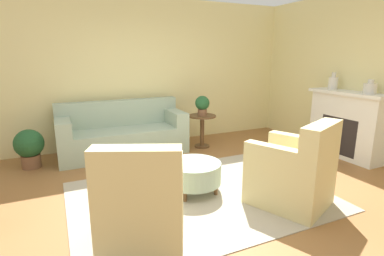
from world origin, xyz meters
TOP-DOWN VIEW (x-y plane):
  - ground_plane at (0.00, 0.00)m, footprint 16.00×16.00m
  - wall_back at (0.00, 2.69)m, footprint 9.26×0.12m
  - wall_right at (3.22, 0.00)m, footprint 0.12×10.31m
  - rug at (0.00, 0.00)m, footprint 3.10×2.26m
  - couch at (-0.49, 2.13)m, footprint 2.19×0.85m
  - armchair_left at (-0.90, -0.66)m, footprint 1.00×1.05m
  - armchair_right at (0.90, -0.66)m, footprint 1.00×1.05m
  - ottoman_table at (-0.01, 0.15)m, footprint 0.71×0.71m
  - side_table at (0.97, 1.87)m, footprint 0.52×0.52m
  - fireplace at (2.97, 0.33)m, footprint 0.44×1.36m
  - vase_mantel_near at (2.96, 0.68)m, footprint 0.16×0.16m
  - vase_mantel_far at (2.96, -0.02)m, footprint 0.19×0.19m
  - potted_plant_on_side_table at (0.97, 1.87)m, footprint 0.27×0.27m
  - potted_plant_floor at (-1.97, 2.01)m, footprint 0.44×0.44m

SIDE VIEW (x-z plane):
  - ground_plane at x=0.00m, z-range 0.00..0.00m
  - rug at x=0.00m, z-range 0.00..0.01m
  - ottoman_table at x=-0.01m, z-range 0.07..0.46m
  - couch at x=-0.49m, z-range -0.12..0.81m
  - potted_plant_floor at x=-1.97m, z-range 0.04..0.66m
  - armchair_left at x=-0.90m, z-range -0.12..0.90m
  - armchair_right at x=0.90m, z-range -0.12..0.90m
  - side_table at x=0.97m, z-range 0.11..0.74m
  - fireplace at x=2.97m, z-range 0.03..1.17m
  - potted_plant_on_side_table at x=0.97m, z-range 0.65..1.02m
  - vase_mantel_far at x=2.96m, z-range 1.12..1.34m
  - vase_mantel_near at x=2.96m, z-range 1.11..1.41m
  - wall_back at x=0.00m, z-range 0.00..2.80m
  - wall_right at x=3.22m, z-range 0.00..2.80m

